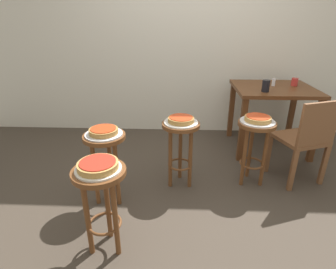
# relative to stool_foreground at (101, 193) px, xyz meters

# --- Properties ---
(ground_plane) EXTENTS (6.00, 6.00, 0.00)m
(ground_plane) POSITION_rel_stool_foreground_xyz_m (0.67, 0.62, -0.46)
(ground_plane) COLOR #42382D
(back_wall) EXTENTS (6.00, 0.10, 3.00)m
(back_wall) POSITION_rel_stool_foreground_xyz_m (0.67, 2.27, 1.04)
(back_wall) COLOR silver
(back_wall) RESTS_ON ground_plane
(stool_foreground) EXTENTS (0.34, 0.34, 0.64)m
(stool_foreground) POSITION_rel_stool_foreground_xyz_m (0.00, 0.00, 0.00)
(stool_foreground) COLOR brown
(stool_foreground) RESTS_ON ground_plane
(serving_plate_foreground) EXTENTS (0.29, 0.29, 0.01)m
(serving_plate_foreground) POSITION_rel_stool_foreground_xyz_m (-0.00, -0.00, 0.18)
(serving_plate_foreground) COLOR white
(serving_plate_foreground) RESTS_ON stool_foreground
(pizza_foreground) EXTENTS (0.25, 0.25, 0.05)m
(pizza_foreground) POSITION_rel_stool_foreground_xyz_m (0.00, -0.00, 0.21)
(pizza_foreground) COLOR tan
(pizza_foreground) RESTS_ON serving_plate_foreground
(stool_middle) EXTENTS (0.34, 0.34, 0.64)m
(stool_middle) POSITION_rel_stool_foreground_xyz_m (-0.11, 0.54, 0.00)
(stool_middle) COLOR brown
(stool_middle) RESTS_ON ground_plane
(serving_plate_middle) EXTENTS (0.30, 0.30, 0.01)m
(serving_plate_middle) POSITION_rel_stool_foreground_xyz_m (-0.11, 0.54, 0.18)
(serving_plate_middle) COLOR silver
(serving_plate_middle) RESTS_ON stool_middle
(pizza_middle) EXTENTS (0.23, 0.23, 0.05)m
(pizza_middle) POSITION_rel_stool_foreground_xyz_m (-0.11, 0.54, 0.21)
(pizza_middle) COLOR #B78442
(pizza_middle) RESTS_ON serving_plate_middle
(stool_leftside) EXTENTS (0.34, 0.34, 0.64)m
(stool_leftside) POSITION_rel_stool_foreground_xyz_m (0.52, 0.83, 0.00)
(stool_leftside) COLOR brown
(stool_leftside) RESTS_ON ground_plane
(serving_plate_leftside) EXTENTS (0.31, 0.31, 0.01)m
(serving_plate_leftside) POSITION_rel_stool_foreground_xyz_m (0.52, 0.83, 0.18)
(serving_plate_leftside) COLOR white
(serving_plate_leftside) RESTS_ON stool_leftside
(pizza_leftside) EXTENTS (0.24, 0.24, 0.05)m
(pizza_leftside) POSITION_rel_stool_foreground_xyz_m (0.52, 0.83, 0.21)
(pizza_leftside) COLOR #B78442
(pizza_leftside) RESTS_ON serving_plate_leftside
(stool_rear) EXTENTS (0.34, 0.34, 0.64)m
(stool_rear) POSITION_rel_stool_foreground_xyz_m (1.21, 0.89, 0.00)
(stool_rear) COLOR brown
(stool_rear) RESTS_ON ground_plane
(serving_plate_rear) EXTENTS (0.31, 0.31, 0.01)m
(serving_plate_rear) POSITION_rel_stool_foreground_xyz_m (1.21, 0.89, 0.18)
(serving_plate_rear) COLOR silver
(serving_plate_rear) RESTS_ON stool_rear
(pizza_rear) EXTENTS (0.24, 0.24, 0.05)m
(pizza_rear) POSITION_rel_stool_foreground_xyz_m (1.21, 0.89, 0.21)
(pizza_rear) COLOR tan
(pizza_rear) RESTS_ON serving_plate_rear
(dining_table) EXTENTS (0.89, 0.79, 0.77)m
(dining_table) POSITION_rel_stool_foreground_xyz_m (1.59, 1.69, 0.18)
(dining_table) COLOR #5B3319
(dining_table) RESTS_ON ground_plane
(cup_near_edge) EXTENTS (0.08, 0.08, 0.13)m
(cup_near_edge) POSITION_rel_stool_foreground_xyz_m (1.42, 1.46, 0.37)
(cup_near_edge) COLOR black
(cup_near_edge) RESTS_ON dining_table
(cup_far_edge) EXTENTS (0.07, 0.07, 0.09)m
(cup_far_edge) POSITION_rel_stool_foreground_xyz_m (1.84, 1.76, 0.35)
(cup_far_edge) COLOR red
(cup_far_edge) RESTS_ON dining_table
(condiment_shaker) EXTENTS (0.04, 0.04, 0.08)m
(condiment_shaker) POSITION_rel_stool_foreground_xyz_m (1.59, 1.74, 0.35)
(condiment_shaker) COLOR white
(condiment_shaker) RESTS_ON dining_table
(wooden_chair) EXTENTS (0.51, 0.51, 0.85)m
(wooden_chair) POSITION_rel_stool_foreground_xyz_m (1.68, 0.93, 0.01)
(wooden_chair) COLOR brown
(wooden_chair) RESTS_ON ground_plane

